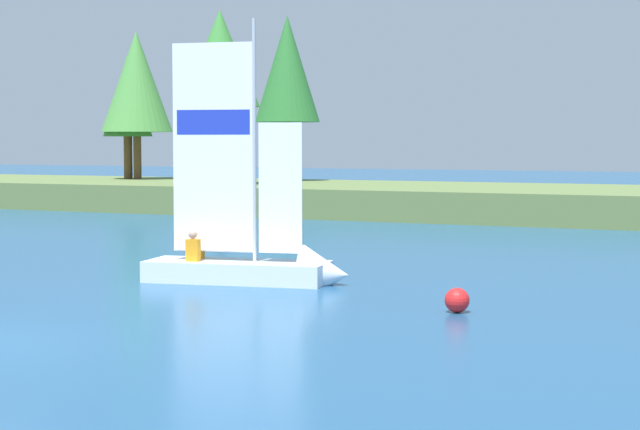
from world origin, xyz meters
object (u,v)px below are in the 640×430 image
shoreline_tree_left (127,97)px  sailboat (265,261)px  shoreline_tree_centre (220,59)px  shoreline_tree_midright (287,69)px  channel_buoy (457,300)px  shoreline_tree_midleft (137,82)px

shoreline_tree_left → sailboat: (20.89, -24.35, -4.78)m
shoreline_tree_centre → shoreline_tree_midright: 5.30m
shoreline_tree_left → sailboat: shoreline_tree_left is taller
shoreline_tree_centre → channel_buoy: shoreline_tree_centre is taller
shoreline_tree_left → channel_buoy: size_ratio=13.72×
channel_buoy → sailboat: bearing=156.9°
shoreline_tree_midright → channel_buoy: shoreline_tree_midright is taller
sailboat → shoreline_tree_midright: bearing=105.7°
shoreline_tree_centre → shoreline_tree_left: bearing=151.9°
shoreline_tree_centre → sailboat: 24.83m
shoreline_tree_left → shoreline_tree_midleft: (0.56, -0.01, 0.71)m
shoreline_tree_left → sailboat: size_ratio=1.01×
shoreline_tree_centre → shoreline_tree_midleft: bearing=150.1°
shoreline_tree_left → shoreline_tree_centre: size_ratio=0.82×
sailboat → shoreline_tree_midleft: bearing=119.3°
sailboat → channel_buoy: 5.48m
shoreline_tree_left → shoreline_tree_centre: shoreline_tree_centre is taller
shoreline_tree_left → shoreline_tree_centre: 8.93m
shoreline_tree_left → shoreline_tree_midleft: 0.90m
shoreline_tree_left → shoreline_tree_centre: (7.79, -4.16, 1.33)m
shoreline_tree_left → shoreline_tree_midright: bearing=7.6°
shoreline_tree_midleft → channel_buoy: (25.37, -26.49, -5.74)m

